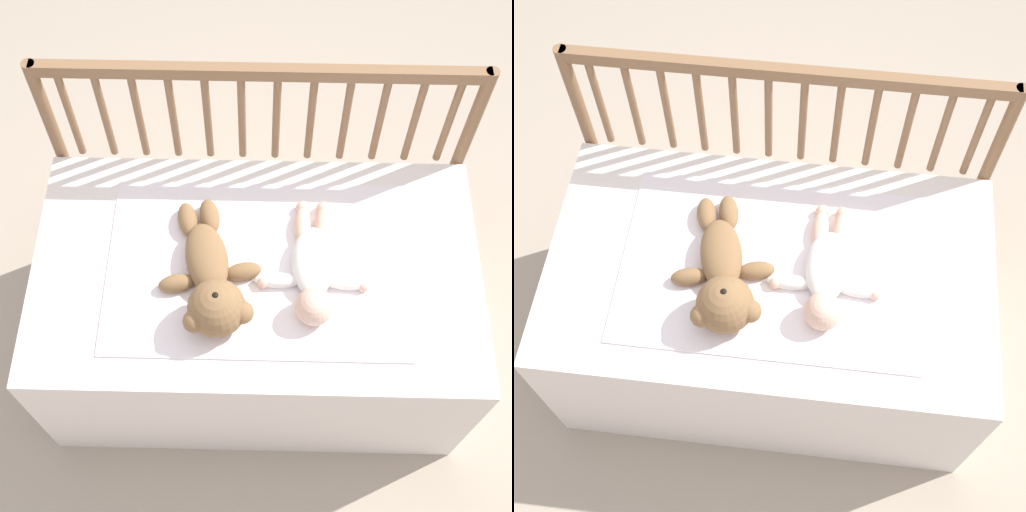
{
  "view_description": "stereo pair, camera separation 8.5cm",
  "coord_description": "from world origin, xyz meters",
  "views": [
    {
      "loc": [
        0.02,
        -0.93,
        2.25
      ],
      "look_at": [
        0.0,
        -0.0,
        0.61
      ],
      "focal_mm": 50.0,
      "sensor_mm": 36.0,
      "label": 1
    },
    {
      "loc": [
        0.11,
        -0.92,
        2.25
      ],
      "look_at": [
        0.0,
        -0.0,
        0.61
      ],
      "focal_mm": 50.0,
      "sensor_mm": 36.0,
      "label": 2
    }
  ],
  "objects": [
    {
      "name": "baby",
      "position": [
        0.15,
        -0.02,
        0.58
      ],
      "size": [
        0.32,
        0.39,
        0.1
      ],
      "color": "white",
      "rests_on": "crib_mattress"
    },
    {
      "name": "crib_mattress",
      "position": [
        0.0,
        0.0,
        0.27
      ],
      "size": [
        1.22,
        0.72,
        0.55
      ],
      "color": "white",
      "rests_on": "ground_plane"
    },
    {
      "name": "crib_rail",
      "position": [
        0.0,
        0.38,
        0.65
      ],
      "size": [
        1.22,
        0.04,
        0.91
      ],
      "color": "brown",
      "rests_on": "ground_plane"
    },
    {
      "name": "blanket",
      "position": [
        0.01,
        -0.0,
        0.55
      ],
      "size": [
        0.82,
        0.54,
        0.01
      ],
      "color": "white",
      "rests_on": "crib_mattress"
    },
    {
      "name": "ground_plane",
      "position": [
        0.0,
        0.0,
        0.0
      ],
      "size": [
        12.0,
        12.0,
        0.0
      ],
      "primitive_type": "plane",
      "color": "tan"
    },
    {
      "name": "teddy_bear",
      "position": [
        -0.11,
        -0.09,
        0.61
      ],
      "size": [
        0.28,
        0.44,
        0.15
      ],
      "color": "olive",
      "rests_on": "crib_mattress"
    }
  ]
}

